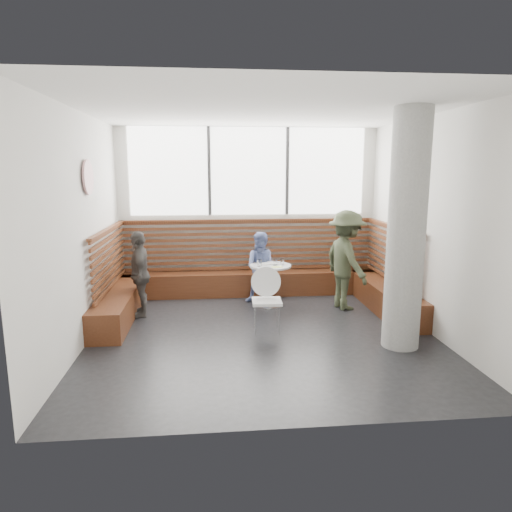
{
  "coord_description": "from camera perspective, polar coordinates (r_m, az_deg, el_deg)",
  "views": [
    {
      "loc": [
        -0.72,
        -6.37,
        2.4
      ],
      "look_at": [
        0.0,
        1.0,
        1.0
      ],
      "focal_mm": 32.0,
      "sensor_mm": 36.0,
      "label": 1
    }
  ],
  "objects": [
    {
      "name": "glass_mid",
      "position": [
        8.0,
        2.44,
        -0.79
      ],
      "size": [
        0.07,
        0.07,
        0.11
      ],
      "primitive_type": "cylinder",
      "color": "white",
      "rests_on": "cafe_table"
    },
    {
      "name": "plate_near",
      "position": [
        8.1,
        1.23,
        -0.97
      ],
      "size": [
        0.2,
        0.2,
        0.01
      ],
      "primitive_type": "cylinder",
      "color": "white",
      "rests_on": "cafe_table"
    },
    {
      "name": "wall_art",
      "position": [
        7.0,
        -20.25,
        9.23
      ],
      "size": [
        0.03,
        0.5,
        0.5
      ],
      "primitive_type": "cylinder",
      "rotation": [
        0.0,
        1.57,
        0.0
      ],
      "color": "white",
      "rests_on": "room"
    },
    {
      "name": "glass_left",
      "position": [
        7.92,
        0.43,
        -0.85
      ],
      "size": [
        0.08,
        0.08,
        0.12
      ],
      "primitive_type": "cylinder",
      "color": "white",
      "rests_on": "cafe_table"
    },
    {
      "name": "booth",
      "position": [
        8.42,
        -0.51,
        -2.99
      ],
      "size": [
        5.0,
        2.5,
        1.44
      ],
      "color": "#462211",
      "rests_on": "ground"
    },
    {
      "name": "cafe_table",
      "position": [
        8.08,
        1.81,
        -2.61
      ],
      "size": [
        0.73,
        0.73,
        0.75
      ],
      "color": "silver",
      "rests_on": "ground"
    },
    {
      "name": "adult_man",
      "position": [
        8.05,
        11.22,
        -0.5
      ],
      "size": [
        0.9,
        1.24,
        1.73
      ],
      "primitive_type": "imported",
      "rotation": [
        0.0,
        0.0,
        1.82
      ],
      "color": "#373F2A",
      "rests_on": "ground"
    },
    {
      "name": "cafe_chair",
      "position": [
        6.89,
        1.28,
        -4.79
      ],
      "size": [
        0.46,
        0.45,
        0.95
      ],
      "rotation": [
        0.0,
        0.0,
        -0.04
      ],
      "color": "white",
      "rests_on": "ground"
    },
    {
      "name": "concrete_column",
      "position": [
        6.37,
        18.29,
        2.94
      ],
      "size": [
        0.5,
        0.5,
        3.2
      ],
      "primitive_type": "cylinder",
      "color": "gray",
      "rests_on": "ground"
    },
    {
      "name": "child_back",
      "position": [
        8.28,
        0.81,
        -1.49
      ],
      "size": [
        0.71,
        0.6,
        1.3
      ],
      "primitive_type": "imported",
      "rotation": [
        0.0,
        0.0,
        -0.18
      ],
      "color": "#6676B1",
      "rests_on": "ground"
    },
    {
      "name": "menu_card",
      "position": [
        7.87,
        2.66,
        -1.37
      ],
      "size": [
        0.2,
        0.16,
        0.0
      ],
      "primitive_type": "cube",
      "rotation": [
        0.0,
        0.0,
        0.18
      ],
      "color": "#A5C64C",
      "rests_on": "cafe_table"
    },
    {
      "name": "room",
      "position": [
        6.47,
        0.86,
        3.61
      ],
      "size": [
        5.0,
        5.0,
        3.2
      ],
      "color": "silver",
      "rests_on": "ground"
    },
    {
      "name": "child_left",
      "position": [
        7.78,
        -14.32,
        -2.17
      ],
      "size": [
        0.46,
        0.88,
        1.43
      ],
      "primitive_type": "imported",
      "rotation": [
        0.0,
        0.0,
        -1.43
      ],
      "color": "#484441",
      "rests_on": "ground"
    },
    {
      "name": "glass_right",
      "position": [
        8.08,
        3.27,
        -0.71
      ],
      "size": [
        0.06,
        0.06,
        0.1
      ],
      "primitive_type": "cylinder",
      "color": "white",
      "rests_on": "cafe_table"
    },
    {
      "name": "plate_far",
      "position": [
        8.14,
        2.02,
        -0.91
      ],
      "size": [
        0.22,
        0.22,
        0.02
      ],
      "primitive_type": "cylinder",
      "color": "white",
      "rests_on": "cafe_table"
    }
  ]
}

